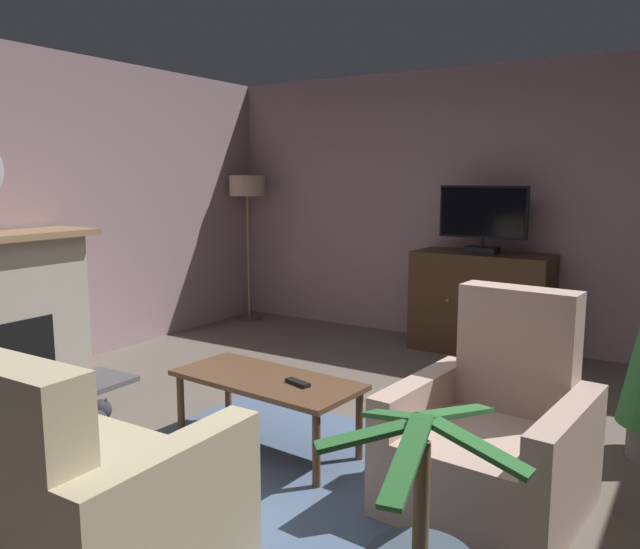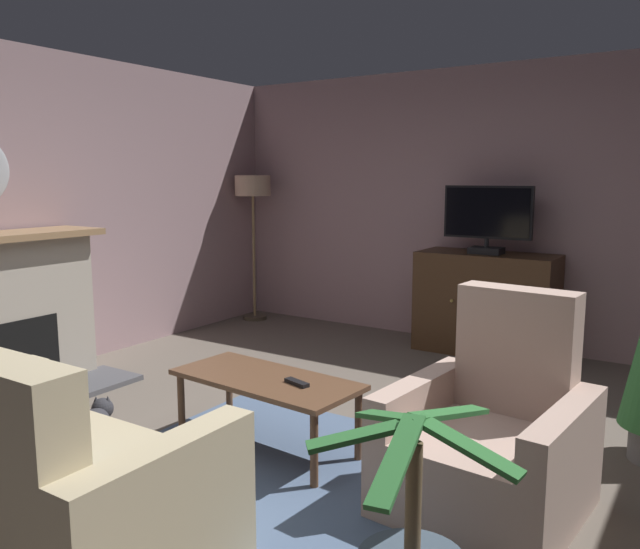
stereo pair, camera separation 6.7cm
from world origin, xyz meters
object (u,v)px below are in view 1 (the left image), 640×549
Objects in this scene: tv_cabinet at (481,305)px; tv_remote at (298,383)px; television at (483,217)px; cat at (94,424)px; floor_lamp at (247,198)px; sofa_floral at (42,488)px; armchair_angled_to_table at (493,442)px; coffee_table at (266,386)px.

tv_cabinet reaches higher than tv_remote.
television is 1.40× the size of cat.
television reaches higher than tv_cabinet.
floor_lamp reaches higher than tv_cabinet.
tv_remote is at bearing -47.33° from floor_lamp.
tv_cabinet is at bearing 90.00° from television.
armchair_angled_to_table is at bearing 45.64° from sofa_floral.
tv_cabinet reaches higher than coffee_table.
cat is (-1.24, -0.44, -0.36)m from tv_remote.
television reaches higher than coffee_table.
sofa_floral is at bearing -97.12° from television.
tv_cabinet is at bearing 82.01° from coffee_table.
tv_remote is 3.84m from floor_lamp.
sofa_floral reaches higher than cat.
television is at bearing 81.86° from coffee_table.
sofa_floral is (-0.52, -4.20, -0.11)m from tv_cabinet.
television is 4.72× the size of tv_remote.
tv_cabinet is 2.83m from coffee_table.
cat is (-1.41, -3.19, -1.16)m from television.
tv_cabinet is at bearing 82.97° from sofa_floral.
floor_lamp reaches higher than cat.
tv_remote is at bearing 19.34° from cat.
cat is 3.66m from floor_lamp.
sofa_floral is at bearing -97.03° from tv_cabinet.
tv_cabinet is at bearing 109.08° from armchair_angled_to_table.
tv_cabinet reaches higher than cat.
tv_cabinet is 2.17× the size of cat.
television reaches higher than sofa_floral.
coffee_table is at bearing 84.90° from sofa_floral.
television is at bearing 109.43° from armchair_angled_to_table.
floor_lamp is (-2.29, 2.73, 0.99)m from coffee_table.
floor_lamp is (-2.69, -0.07, 0.95)m from tv_cabinet.
tv_remote reaches higher than cat.
tv_remote is 0.16× the size of armchair_angled_to_table.
armchair_angled_to_table is at bearing -70.92° from tv_cabinet.
coffee_table is (-0.39, -2.75, -0.86)m from television.
television is 2.91m from coffee_table.
coffee_table is at bearing -49.97° from floor_lamp.
tv_cabinet is 2.85m from floor_lamp.
tv_cabinet is 1.17× the size of armchair_angled_to_table.
sofa_floral is 4.78m from floor_lamp.
television is 2.88m from tv_remote.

